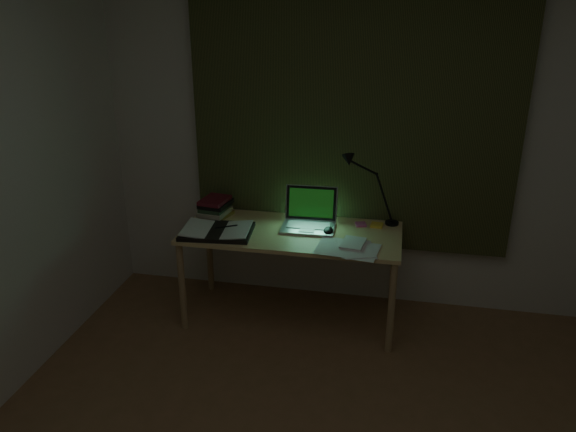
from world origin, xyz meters
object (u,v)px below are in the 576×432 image
laptop (308,211)px  desk_lamp (394,190)px  open_textbook (217,231)px  loose_papers (346,242)px  desk (291,275)px  book_stack (215,207)px

laptop → desk_lamp: size_ratio=0.80×
open_textbook → loose_papers: 0.85m
desk → desk_lamp: 0.91m
open_textbook → loose_papers: bearing=-4.2°
open_textbook → desk_lamp: size_ratio=0.92×
open_textbook → book_stack: 0.30m
book_stack → desk_lamp: size_ratio=0.44×
book_stack → laptop: bearing=-7.3°
laptop → desk_lamp: (0.55, 0.20, 0.12)m
book_stack → desk: bearing=-14.2°
open_textbook → book_stack: size_ratio=2.09×
desk → book_stack: size_ratio=6.59×
open_textbook → desk: bearing=10.5°
open_textbook → book_stack: (-0.10, 0.28, 0.05)m
laptop → open_textbook: size_ratio=0.87×
desk → laptop: 0.48m
laptop → book_stack: bearing=171.1°
desk → book_stack: bearing=165.8°
laptop → open_textbook: (-0.58, -0.19, -0.11)m
book_stack → open_textbook: bearing=-70.1°
open_textbook → desk_lamp: bearing=13.7°
desk → open_textbook: bearing=-164.3°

